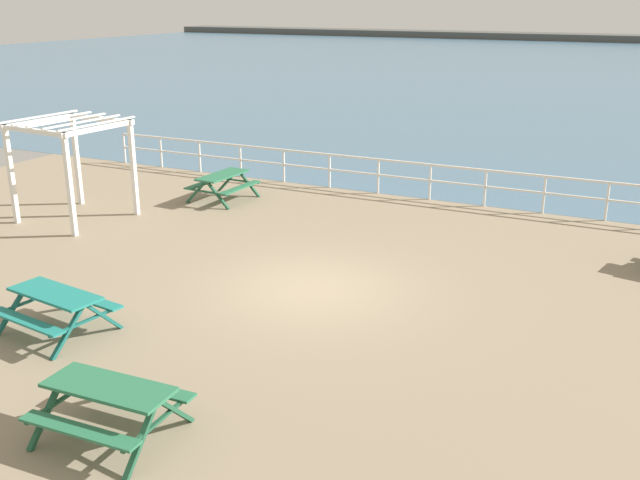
# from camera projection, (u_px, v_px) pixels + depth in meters

# --- Properties ---
(ground_plane) EXTENTS (30.00, 24.00, 0.20)m
(ground_plane) POSITION_uv_depth(u_px,v_px,m) (312.00, 293.00, 15.10)
(ground_plane) COLOR gray
(sea_band) EXTENTS (142.00, 90.00, 0.01)m
(sea_band) POSITION_uv_depth(u_px,v_px,m) (599.00, 70.00, 59.99)
(sea_band) COLOR #476B84
(sea_band) RESTS_ON ground
(distant_shoreline) EXTENTS (142.00, 6.00, 1.80)m
(distant_shoreline) POSITION_uv_depth(u_px,v_px,m) (636.00, 42.00, 96.61)
(distant_shoreline) COLOR #4C4C47
(distant_shoreline) RESTS_ON ground
(seaward_railing) EXTENTS (23.07, 0.07, 1.08)m
(seaward_railing) POSITION_uv_depth(u_px,v_px,m) (430.00, 175.00, 21.43)
(seaward_railing) COLOR white
(seaward_railing) RESTS_ON ground
(picnic_table_near_left) EXTENTS (1.86, 1.61, 0.80)m
(picnic_table_near_left) POSITION_uv_depth(u_px,v_px,m) (110.00, 398.00, 9.83)
(picnic_table_near_left) COLOR #286B47
(picnic_table_near_left) RESTS_ON ground
(picnic_table_mid_centre) EXTENTS (1.62, 1.87, 0.80)m
(picnic_table_mid_centre) POSITION_uv_depth(u_px,v_px,m) (223.00, 181.00, 21.44)
(picnic_table_mid_centre) COLOR #286B47
(picnic_table_mid_centre) RESTS_ON ground
(picnic_table_far_left) EXTENTS (1.99, 1.75, 0.80)m
(picnic_table_far_left) POSITION_uv_depth(u_px,v_px,m) (56.00, 302.00, 12.91)
(picnic_table_far_left) COLOR #1E7A70
(picnic_table_far_left) RESTS_ON ground
(lattice_pergola) EXTENTS (2.61, 2.73, 2.70)m
(lattice_pergola) POSITION_uv_depth(u_px,v_px,m) (71.00, 146.00, 19.17)
(lattice_pergola) COLOR white
(lattice_pergola) RESTS_ON ground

